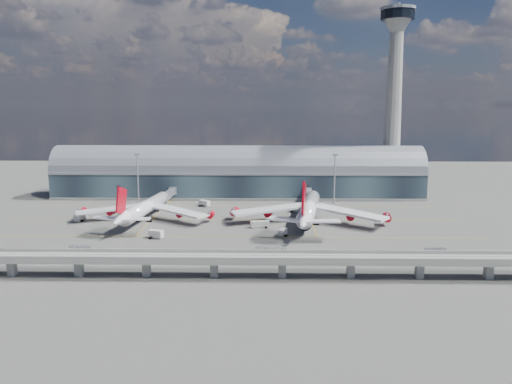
{
  "coord_description": "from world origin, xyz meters",
  "views": [
    {
      "loc": [
        14.94,
        -195.0,
        49.9
      ],
      "look_at": [
        11.09,
        10.0,
        14.0
      ],
      "focal_mm": 35.0,
      "sensor_mm": 36.0,
      "label": 1
    }
  ],
  "objects_px": {
    "service_truck_2": "(260,224)",
    "service_truck_5": "(205,203)",
    "service_truck_1": "(156,234)",
    "cargo_train_1": "(271,250)",
    "control_tower": "(394,102)",
    "service_truck_0": "(81,217)",
    "floodlight_mast_right": "(335,178)",
    "service_truck_4": "(294,209)",
    "floodlight_mast_left": "(138,177)",
    "cargo_train_0": "(80,249)",
    "airliner_right": "(309,210)",
    "cargo_train_2": "(435,250)",
    "service_truck_3": "(283,232)",
    "airliner_left": "(144,208)"
  },
  "relations": [
    {
      "from": "service_truck_0",
      "to": "cargo_train_1",
      "type": "bearing_deg",
      "value": -21.67
    },
    {
      "from": "cargo_train_0",
      "to": "cargo_train_1",
      "type": "distance_m",
      "value": 65.96
    },
    {
      "from": "control_tower",
      "to": "floodlight_mast_left",
      "type": "bearing_deg",
      "value": -168.28
    },
    {
      "from": "service_truck_4",
      "to": "service_truck_1",
      "type": "bearing_deg",
      "value": -159.29
    },
    {
      "from": "cargo_train_0",
      "to": "service_truck_3",
      "type": "bearing_deg",
      "value": -74.79
    },
    {
      "from": "service_truck_5",
      "to": "cargo_train_1",
      "type": "distance_m",
      "value": 85.06
    },
    {
      "from": "airliner_right",
      "to": "cargo_train_2",
      "type": "bearing_deg",
      "value": -38.09
    },
    {
      "from": "service_truck_2",
      "to": "service_truck_4",
      "type": "height_order",
      "value": "service_truck_4"
    },
    {
      "from": "service_truck_1",
      "to": "floodlight_mast_left",
      "type": "bearing_deg",
      "value": 38.89
    },
    {
      "from": "floodlight_mast_left",
      "to": "cargo_train_0",
      "type": "bearing_deg",
      "value": -89.21
    },
    {
      "from": "floodlight_mast_right",
      "to": "service_truck_1",
      "type": "distance_m",
      "value": 102.7
    },
    {
      "from": "control_tower",
      "to": "service_truck_0",
      "type": "xyz_separation_m",
      "value": [
        -150.68,
        -66.73,
        -49.95
      ]
    },
    {
      "from": "floodlight_mast_right",
      "to": "cargo_train_2",
      "type": "relative_size",
      "value": 3.28
    },
    {
      "from": "control_tower",
      "to": "cargo_train_1",
      "type": "xyz_separation_m",
      "value": [
        -67.87,
        -113.41,
        -50.63
      ]
    },
    {
      "from": "service_truck_0",
      "to": "service_truck_4",
      "type": "relative_size",
      "value": 1.53
    },
    {
      "from": "floodlight_mast_left",
      "to": "service_truck_1",
      "type": "xyz_separation_m",
      "value": [
        23.61,
        -67.59,
        -12.04
      ]
    },
    {
      "from": "service_truck_4",
      "to": "floodlight_mast_right",
      "type": "bearing_deg",
      "value": 21.16
    },
    {
      "from": "service_truck_3",
      "to": "cargo_train_1",
      "type": "distance_m",
      "value": 23.36
    },
    {
      "from": "control_tower",
      "to": "cargo_train_0",
      "type": "height_order",
      "value": "control_tower"
    },
    {
      "from": "cargo_train_1",
      "to": "cargo_train_2",
      "type": "bearing_deg",
      "value": -91.08
    },
    {
      "from": "service_truck_4",
      "to": "cargo_train_0",
      "type": "height_order",
      "value": "service_truck_4"
    },
    {
      "from": "service_truck_1",
      "to": "cargo_train_1",
      "type": "xyz_separation_m",
      "value": [
        43.52,
        -17.82,
        -0.59
      ]
    },
    {
      "from": "floodlight_mast_right",
      "to": "service_truck_2",
      "type": "relative_size",
      "value": 3.21
    },
    {
      "from": "cargo_train_0",
      "to": "cargo_train_2",
      "type": "xyz_separation_m",
      "value": [
        121.89,
        0.51,
        -0.06
      ]
    },
    {
      "from": "service_truck_2",
      "to": "service_truck_5",
      "type": "distance_m",
      "value": 51.77
    },
    {
      "from": "floodlight_mast_right",
      "to": "service_truck_5",
      "type": "xyz_separation_m",
      "value": [
        -65.29,
        -6.77,
        -12.13
      ]
    },
    {
      "from": "floodlight_mast_right",
      "to": "cargo_train_1",
      "type": "relative_size",
      "value": 2.22
    },
    {
      "from": "cargo_train_2",
      "to": "floodlight_mast_right",
      "type": "bearing_deg",
      "value": 19.4
    },
    {
      "from": "service_truck_3",
      "to": "airliner_left",
      "type": "bearing_deg",
      "value": -178.34
    },
    {
      "from": "cargo_train_1",
      "to": "service_truck_2",
      "type": "bearing_deg",
      "value": 5.35
    },
    {
      "from": "floodlight_mast_left",
      "to": "service_truck_0",
      "type": "bearing_deg",
      "value": -112.03
    },
    {
      "from": "service_truck_0",
      "to": "cargo_train_2",
      "type": "bearing_deg",
      "value": -10.64
    },
    {
      "from": "service_truck_2",
      "to": "service_truck_5",
      "type": "xyz_separation_m",
      "value": [
        -28.09,
        43.49,
        0.04
      ]
    },
    {
      "from": "control_tower",
      "to": "airliner_right",
      "type": "height_order",
      "value": "control_tower"
    },
    {
      "from": "airliner_right",
      "to": "service_truck_5",
      "type": "bearing_deg",
      "value": 152.92
    },
    {
      "from": "control_tower",
      "to": "service_truck_0",
      "type": "distance_m",
      "value": 172.2
    },
    {
      "from": "floodlight_mast_left",
      "to": "cargo_train_0",
      "type": "height_order",
      "value": "floodlight_mast_left"
    },
    {
      "from": "service_truck_4",
      "to": "cargo_train_2",
      "type": "relative_size",
      "value": 0.68
    },
    {
      "from": "service_truck_1",
      "to": "cargo_train_2",
      "type": "xyz_separation_m",
      "value": [
        99.45,
        -17.24,
        -0.69
      ]
    },
    {
      "from": "floodlight_mast_left",
      "to": "service_truck_5",
      "type": "bearing_deg",
      "value": -11.04
    },
    {
      "from": "cargo_train_0",
      "to": "service_truck_4",
      "type": "bearing_deg",
      "value": -52.18
    },
    {
      "from": "service_truck_2",
      "to": "service_truck_3",
      "type": "distance_m",
      "value": 15.2
    },
    {
      "from": "airliner_right",
      "to": "service_truck_5",
      "type": "height_order",
      "value": "airliner_right"
    },
    {
      "from": "floodlight_mast_right",
      "to": "service_truck_4",
      "type": "distance_m",
      "value": 31.16
    },
    {
      "from": "airliner_left",
      "to": "service_truck_2",
      "type": "height_order",
      "value": "airliner_left"
    },
    {
      "from": "floodlight_mast_left",
      "to": "cargo_train_1",
      "type": "height_order",
      "value": "floodlight_mast_left"
    },
    {
      "from": "service_truck_2",
      "to": "cargo_train_0",
      "type": "relative_size",
      "value": 0.96
    },
    {
      "from": "airliner_left",
      "to": "floodlight_mast_left",
      "type": "bearing_deg",
      "value": 113.76
    },
    {
      "from": "control_tower",
      "to": "service_truck_5",
      "type": "height_order",
      "value": "control_tower"
    },
    {
      "from": "service_truck_1",
      "to": "cargo_train_2",
      "type": "bearing_deg",
      "value": -80.2
    }
  ]
}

